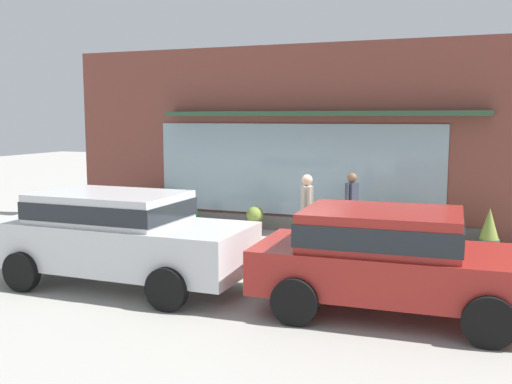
% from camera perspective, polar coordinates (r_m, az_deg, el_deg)
% --- Properties ---
extents(ground_plane, '(60.00, 60.00, 0.00)m').
position_cam_1_polar(ground_plane, '(12.16, 2.17, -6.53)').
color(ground_plane, '#9E9B93').
extents(curb_strip, '(14.00, 0.24, 0.12)m').
position_cam_1_polar(curb_strip, '(11.96, 1.86, -6.47)').
color(curb_strip, '#B2B2AD').
rests_on(curb_strip, ground_plane).
extents(storefront, '(14.00, 0.81, 4.74)m').
position_cam_1_polar(storefront, '(14.87, 6.12, 4.99)').
color(storefront, brown).
rests_on(storefront, ground_plane).
extents(fire_hydrant, '(0.41, 0.38, 0.98)m').
position_cam_1_polar(fire_hydrant, '(12.36, 8.99, -4.00)').
color(fire_hydrant, gold).
rests_on(fire_hydrant, ground_plane).
extents(pedestrian_with_handbag, '(0.39, 0.62, 1.72)m').
position_cam_1_polar(pedestrian_with_handbag, '(12.30, 5.02, -1.60)').
color(pedestrian_with_handbag, '#333847').
rests_on(pedestrian_with_handbag, ground_plane).
extents(pedestrian_passerby, '(0.29, 0.42, 1.66)m').
position_cam_1_polar(pedestrian_passerby, '(13.46, 9.35, -1.10)').
color(pedestrian_passerby, '#333847').
rests_on(pedestrian_passerby, ground_plane).
extents(parked_car_silver, '(4.51, 2.02, 1.62)m').
position_cam_1_polar(parked_car_silver, '(10.37, -13.35, -3.88)').
color(parked_car_silver, silver).
rests_on(parked_car_silver, ground_plane).
extents(parked_car_red, '(4.16, 2.18, 1.56)m').
position_cam_1_polar(parked_car_red, '(8.87, 12.93, -5.99)').
color(parked_car_red, maroon).
rests_on(parked_car_red, ground_plane).
extents(potted_plant_near_hydrant, '(0.32, 0.32, 0.56)m').
position_cam_1_polar(potted_plant_near_hydrant, '(15.31, -6.16, -2.50)').
color(potted_plant_near_hydrant, '#4C4C51').
rests_on(potted_plant_near_hydrant, ground_plane).
extents(potted_plant_corner_tall, '(0.46, 0.46, 0.97)m').
position_cam_1_polar(potted_plant_corner_tall, '(13.63, 21.85, -3.55)').
color(potted_plant_corner_tall, '#33473D').
rests_on(potted_plant_corner_tall, ground_plane).
extents(potted_plant_window_right, '(0.54, 0.54, 0.76)m').
position_cam_1_polar(potted_plant_window_right, '(13.81, 12.84, -3.34)').
color(potted_plant_window_right, '#9E6042').
rests_on(potted_plant_window_right, ground_plane).
extents(potted_plant_low_front, '(0.43, 0.43, 0.71)m').
position_cam_1_polar(potted_plant_low_front, '(14.58, -0.12, -2.72)').
color(potted_plant_low_front, '#9E6042').
rests_on(potted_plant_low_front, ground_plane).
extents(potted_plant_doorstep, '(0.57, 0.57, 0.71)m').
position_cam_1_polar(potted_plant_doorstep, '(13.51, 18.46, -3.93)').
color(potted_plant_doorstep, '#33473D').
rests_on(potted_plant_doorstep, ground_plane).
extents(potted_plant_trailing_edge, '(0.27, 0.27, 0.91)m').
position_cam_1_polar(potted_plant_trailing_edge, '(14.07, 6.97, -2.88)').
color(potted_plant_trailing_edge, '#9E6042').
rests_on(potted_plant_trailing_edge, ground_plane).
extents(potted_plant_window_left, '(0.65, 0.65, 0.97)m').
position_cam_1_polar(potted_plant_window_left, '(16.11, -10.52, -1.24)').
color(potted_plant_window_left, '#B7B2A3').
rests_on(potted_plant_window_left, ground_plane).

